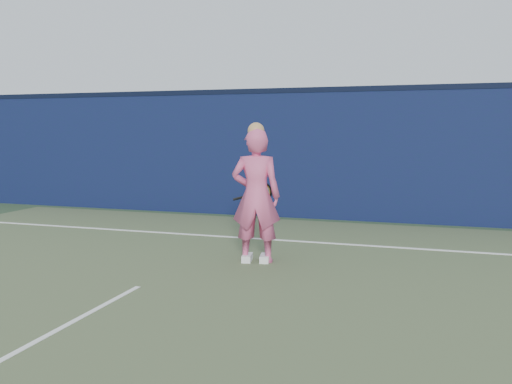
% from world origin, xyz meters
% --- Properties ---
extents(ground, '(80.00, 80.00, 0.00)m').
position_xyz_m(ground, '(0.00, 0.00, 0.00)').
color(ground, '#2A3B24').
rests_on(ground, ground).
extents(backstop_wall, '(24.00, 0.40, 2.50)m').
position_xyz_m(backstop_wall, '(0.00, 6.50, 1.25)').
color(backstop_wall, '#0C1A36').
rests_on(backstop_wall, ground).
extents(wall_cap, '(24.00, 0.42, 0.10)m').
position_xyz_m(wall_cap, '(0.00, 6.50, 2.55)').
color(wall_cap, black).
rests_on(wall_cap, backstop_wall).
extents(player, '(0.72, 0.54, 1.86)m').
position_xyz_m(player, '(0.90, 2.55, 0.90)').
color(player, '#D85484').
rests_on(player, ground).
extents(racket, '(0.57, 0.17, 0.30)m').
position_xyz_m(racket, '(0.82, 2.98, 0.89)').
color(racket, black).
rests_on(racket, ground).
extents(court_lines, '(11.00, 12.04, 0.01)m').
position_xyz_m(court_lines, '(0.00, -0.33, 0.01)').
color(court_lines, white).
rests_on(court_lines, court_surface).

